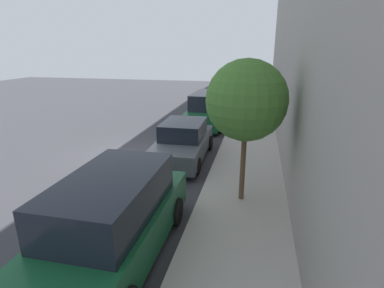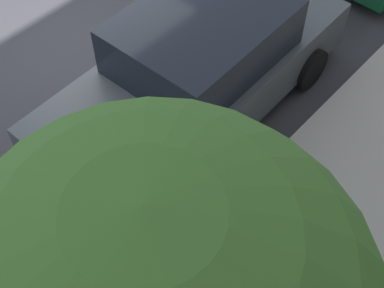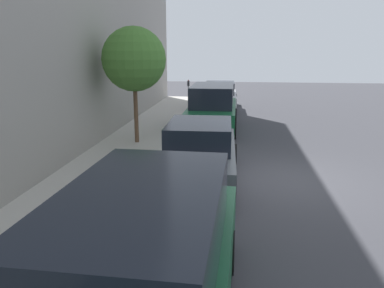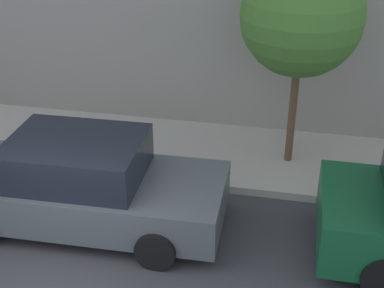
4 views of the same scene
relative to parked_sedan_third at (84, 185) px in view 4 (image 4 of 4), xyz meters
The scene contains 3 objects.
sidewalk 2.67m from the parked_sedan_third, ahead, with size 2.52×32.00×0.15m.
parked_sedan_third is the anchor object (origin of this frame).
street_tree 4.67m from the parked_sedan_third, 51.50° to the right, with size 2.16×2.16×3.93m.
Camera 4 is at (-4.61, -2.99, 5.38)m, focal length 50.00 mm.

